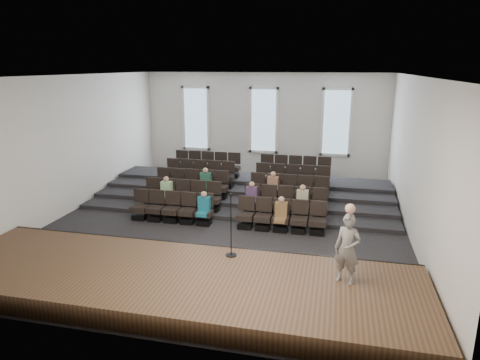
# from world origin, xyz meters

# --- Properties ---
(ground) EXTENTS (14.00, 14.00, 0.00)m
(ground) POSITION_xyz_m (0.00, 0.00, 0.00)
(ground) COLOR black
(ground) RESTS_ON ground
(ceiling) EXTENTS (12.00, 14.00, 0.02)m
(ceiling) POSITION_xyz_m (0.00, 0.00, 5.01)
(ceiling) COLOR white
(ceiling) RESTS_ON ground
(wall_back) EXTENTS (12.00, 0.04, 5.00)m
(wall_back) POSITION_xyz_m (0.00, 7.02, 2.50)
(wall_back) COLOR silver
(wall_back) RESTS_ON ground
(wall_front) EXTENTS (12.00, 0.04, 5.00)m
(wall_front) POSITION_xyz_m (0.00, -7.02, 2.50)
(wall_front) COLOR silver
(wall_front) RESTS_ON ground
(wall_left) EXTENTS (0.04, 14.00, 5.00)m
(wall_left) POSITION_xyz_m (-6.02, 0.00, 2.50)
(wall_left) COLOR silver
(wall_left) RESTS_ON ground
(wall_right) EXTENTS (0.04, 14.00, 5.00)m
(wall_right) POSITION_xyz_m (6.02, 0.00, 2.50)
(wall_right) COLOR silver
(wall_right) RESTS_ON ground
(stage) EXTENTS (11.80, 3.60, 0.50)m
(stage) POSITION_xyz_m (0.00, -5.10, 0.25)
(stage) COLOR #4D3821
(stage) RESTS_ON ground
(stage_lip) EXTENTS (11.80, 0.06, 0.52)m
(stage_lip) POSITION_xyz_m (0.00, -3.33, 0.25)
(stage_lip) COLOR black
(stage_lip) RESTS_ON ground
(risers) EXTENTS (11.80, 4.80, 0.60)m
(risers) POSITION_xyz_m (0.00, 3.17, 0.20)
(risers) COLOR black
(risers) RESTS_ON ground
(seating_rows) EXTENTS (6.80, 4.70, 1.67)m
(seating_rows) POSITION_xyz_m (-0.00, 1.54, 0.68)
(seating_rows) COLOR black
(seating_rows) RESTS_ON ground
(windows) EXTENTS (8.44, 0.10, 3.24)m
(windows) POSITION_xyz_m (0.00, 6.95, 2.70)
(windows) COLOR white
(windows) RESTS_ON wall_back
(audience) EXTENTS (5.45, 2.64, 1.10)m
(audience) POSITION_xyz_m (0.28, 0.45, 0.83)
(audience) COLOR #196A80
(audience) RESTS_ON seating_rows
(speaker) EXTENTS (0.70, 0.58, 1.63)m
(speaker) POSITION_xyz_m (3.96, -4.62, 1.32)
(speaker) COLOR slate
(speaker) RESTS_ON stage
(mic_stand) EXTENTS (0.29, 0.29, 1.70)m
(mic_stand) POSITION_xyz_m (1.05, -3.84, 1.01)
(mic_stand) COLOR black
(mic_stand) RESTS_ON stage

